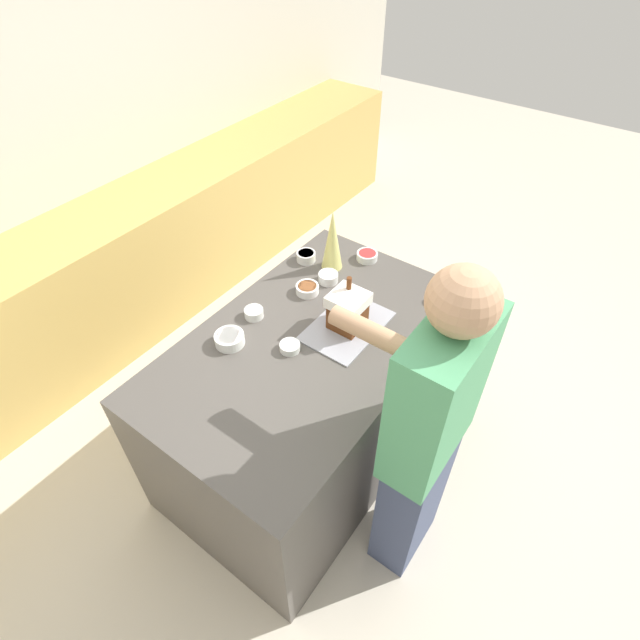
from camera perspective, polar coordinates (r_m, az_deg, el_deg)
The scene contains 16 objects.
ground_plane at distance 3.06m, azimuth -1.03°, elevation -14.22°, with size 12.00×12.00×0.00m, color beige.
wall_back at distance 3.53m, azimuth -29.89°, elevation 16.67°, with size 8.00×0.05×2.60m.
back_cabinet_block at distance 3.67m, azimuth -22.90°, elevation 4.27°, with size 6.00×0.60×0.92m.
kitchen_island at distance 2.69m, azimuth -1.16°, elevation -9.05°, with size 1.61×0.97×0.91m.
baking_tray at distance 2.41m, azimuth 3.10°, elevation -0.69°, with size 0.44×0.29×0.01m.
gingerbread_house at distance 2.33m, azimuth 3.20°, elevation 1.17°, with size 0.16×0.17×0.25m.
decorative_tree at distance 2.67m, azimuth 1.42°, elevation 9.15°, with size 0.11×0.11×0.35m.
candy_bowl_beside_tree at distance 2.80m, azimuth -1.61°, elevation 7.31°, with size 0.11×0.11×0.05m.
candy_bowl_behind_tray at distance 2.58m, azimuth -1.46°, elevation 3.60°, with size 0.12×0.12×0.04m.
candy_bowl_near_tray_right at distance 2.82m, azimuth 5.41°, elevation 7.33°, with size 0.12×0.12×0.04m.
candy_bowl_far_left at distance 2.65m, azimuth 0.95°, elevation 4.92°, with size 0.10×0.10×0.05m.
candy_bowl_front_corner at distance 2.46m, azimuth -7.57°, elevation 0.84°, with size 0.09×0.09×0.05m.
candy_bowl_far_right at distance 2.34m, azimuth -10.30°, elevation -2.12°, with size 0.14×0.14×0.05m.
candy_bowl_center_rear at distance 2.29m, azimuth -3.46°, elevation -3.06°, with size 0.10×0.10×0.04m.
mug at distance 2.61m, azimuth 14.78°, elevation 3.27°, with size 0.07×0.07×0.10m.
person at distance 2.06m, azimuth 11.98°, elevation -13.19°, with size 0.46×0.57×1.74m.
Camera 1 is at (-1.29, -1.01, 2.58)m, focal length 28.00 mm.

